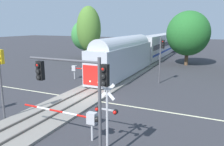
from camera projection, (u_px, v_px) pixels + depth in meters
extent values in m
plane|color=#333338|center=(80.00, 98.00, 21.62)|extent=(220.00, 220.00, 0.00)
cube|color=beige|center=(80.00, 98.00, 21.62)|extent=(44.00, 0.20, 0.01)
cube|color=gray|center=(80.00, 98.00, 21.61)|extent=(4.40, 80.00, 0.18)
cube|color=#56514C|center=(74.00, 95.00, 21.87)|extent=(0.10, 80.00, 0.14)
cube|color=#56514C|center=(87.00, 97.00, 21.28)|extent=(0.10, 80.00, 0.14)
cube|color=#B2B7C1|center=(124.00, 60.00, 31.11)|extent=(3.00, 16.70, 3.90)
cube|color=red|center=(94.00, 76.00, 23.79)|extent=(2.76, 0.08, 2.15)
cylinder|color=#B2B7C1|center=(124.00, 46.00, 30.73)|extent=(2.76, 15.03, 2.76)
sphere|color=#F4F2CC|center=(90.00, 81.00, 24.13)|extent=(0.24, 0.24, 0.24)
sphere|color=#F4F2CC|center=(98.00, 82.00, 23.72)|extent=(0.24, 0.24, 0.24)
cube|color=silver|center=(158.00, 45.00, 49.37)|extent=(3.00, 22.76, 4.60)
cube|color=black|center=(165.00, 44.00, 48.69)|extent=(0.04, 20.48, 0.90)
cube|color=#193899|center=(165.00, 51.00, 48.98)|extent=(0.04, 20.94, 0.36)
cube|color=silver|center=(176.00, 39.00, 70.39)|extent=(3.00, 22.76, 4.60)
cube|color=black|center=(181.00, 39.00, 69.71)|extent=(0.04, 20.48, 0.90)
cube|color=#193899|center=(181.00, 43.00, 70.01)|extent=(0.04, 20.94, 0.36)
cylinder|color=#B7B7BC|center=(92.00, 132.00, 13.63)|extent=(0.14, 0.14, 1.10)
cube|color=#B7B7BC|center=(92.00, 118.00, 13.44)|extent=(0.56, 0.40, 0.70)
sphere|color=black|center=(97.00, 119.00, 13.30)|extent=(0.36, 0.36, 0.36)
cylinder|color=red|center=(84.00, 117.00, 13.66)|extent=(1.06, 0.12, 0.13)
cylinder|color=white|center=(70.00, 114.00, 14.09)|extent=(1.06, 0.12, 0.13)
cylinder|color=red|center=(56.00, 111.00, 14.52)|extent=(1.06, 0.12, 0.13)
cylinder|color=white|center=(43.00, 108.00, 14.95)|extent=(1.06, 0.12, 0.13)
cylinder|color=red|center=(31.00, 106.00, 15.38)|extent=(1.06, 0.12, 0.13)
sphere|color=red|center=(26.00, 105.00, 15.60)|extent=(0.14, 0.14, 0.14)
cylinder|color=#B2B2B7|center=(107.00, 117.00, 12.54)|extent=(0.14, 0.14, 3.74)
cube|color=white|center=(107.00, 91.00, 12.21)|extent=(0.98, 0.05, 0.98)
cube|color=white|center=(107.00, 91.00, 12.21)|extent=(0.98, 0.05, 0.98)
cube|color=#B2B2B7|center=(107.00, 110.00, 12.44)|extent=(1.10, 0.08, 0.08)
cylinder|color=black|center=(98.00, 109.00, 12.58)|extent=(0.26, 0.18, 0.26)
cylinder|color=black|center=(115.00, 112.00, 12.13)|extent=(0.26, 0.18, 0.26)
sphere|color=red|center=(97.00, 109.00, 12.49)|extent=(0.20, 0.20, 0.20)
sphere|color=red|center=(115.00, 112.00, 12.04)|extent=(0.20, 0.20, 0.20)
cone|color=black|center=(107.00, 83.00, 12.13)|extent=(0.28, 0.28, 0.22)
cylinder|color=#B7B7BC|center=(74.00, 75.00, 29.39)|extent=(0.14, 0.14, 1.10)
cube|color=#B7B7BC|center=(74.00, 68.00, 29.20)|extent=(0.56, 0.40, 0.70)
sphere|color=black|center=(72.00, 68.00, 29.35)|extent=(0.36, 0.36, 0.36)
cylinder|color=red|center=(78.00, 68.00, 28.96)|extent=(1.19, 0.12, 0.16)
cylinder|color=white|center=(86.00, 69.00, 28.47)|extent=(1.19, 0.12, 0.16)
cylinder|color=red|center=(94.00, 69.00, 27.97)|extent=(1.19, 0.12, 0.16)
cylinder|color=white|center=(103.00, 70.00, 27.48)|extent=(1.19, 0.12, 0.16)
cylinder|color=red|center=(111.00, 70.00, 26.99)|extent=(1.19, 0.12, 0.16)
sphere|color=red|center=(116.00, 70.00, 26.74)|extent=(0.14, 0.14, 0.14)
cylinder|color=#4C4C51|center=(1.00, 84.00, 16.10)|extent=(0.16, 0.16, 5.56)
cube|color=gold|center=(1.00, 57.00, 15.57)|extent=(0.34, 0.26, 1.00)
sphere|color=#262626|center=(0.00, 62.00, 15.51)|extent=(0.20, 0.20, 0.20)
cylinder|color=#4C4C51|center=(100.00, 115.00, 10.60)|extent=(0.16, 0.16, 5.50)
cube|color=black|center=(105.00, 75.00, 10.08)|extent=(0.34, 0.26, 1.00)
sphere|color=red|center=(103.00, 69.00, 9.88)|extent=(0.20, 0.20, 0.20)
cylinder|color=black|center=(103.00, 69.00, 9.85)|extent=(0.24, 0.10, 0.24)
sphere|color=#262626|center=(103.00, 76.00, 9.94)|extent=(0.20, 0.20, 0.20)
cylinder|color=black|center=(103.00, 76.00, 9.92)|extent=(0.24, 0.10, 0.24)
sphere|color=#262626|center=(103.00, 83.00, 10.01)|extent=(0.20, 0.20, 0.20)
cylinder|color=black|center=(103.00, 83.00, 9.98)|extent=(0.24, 0.10, 0.24)
cylinder|color=#4C4C51|center=(62.00, 60.00, 10.91)|extent=(4.08, 0.12, 0.12)
cube|color=black|center=(40.00, 71.00, 11.63)|extent=(0.34, 0.26, 1.00)
sphere|color=red|center=(38.00, 65.00, 11.43)|extent=(0.20, 0.20, 0.20)
cylinder|color=black|center=(38.00, 65.00, 11.41)|extent=(0.24, 0.10, 0.24)
sphere|color=#262626|center=(38.00, 71.00, 11.50)|extent=(0.20, 0.20, 0.20)
cylinder|color=black|center=(38.00, 71.00, 11.47)|extent=(0.24, 0.10, 0.24)
sphere|color=#262626|center=(39.00, 77.00, 11.56)|extent=(0.20, 0.20, 0.20)
cylinder|color=black|center=(38.00, 77.00, 11.54)|extent=(0.24, 0.10, 0.24)
cylinder|color=#4C4C51|center=(160.00, 61.00, 26.74)|extent=(0.16, 0.16, 5.57)
cube|color=black|center=(163.00, 44.00, 26.22)|extent=(0.34, 0.26, 1.00)
sphere|color=red|center=(163.00, 41.00, 26.02)|extent=(0.20, 0.20, 0.20)
cylinder|color=black|center=(163.00, 41.00, 25.99)|extent=(0.24, 0.10, 0.24)
sphere|color=#262626|center=(163.00, 44.00, 26.08)|extent=(0.20, 0.20, 0.20)
cylinder|color=black|center=(163.00, 44.00, 26.06)|extent=(0.24, 0.10, 0.24)
sphere|color=#262626|center=(163.00, 47.00, 26.15)|extent=(0.20, 0.20, 0.20)
cylinder|color=black|center=(163.00, 47.00, 26.12)|extent=(0.24, 0.10, 0.24)
cylinder|color=brown|center=(186.00, 58.00, 39.56)|extent=(0.62, 0.62, 2.69)
ellipsoid|color=#236628|center=(188.00, 33.00, 38.68)|extent=(7.35, 7.35, 7.67)
cylinder|color=#4C3828|center=(89.00, 54.00, 41.82)|extent=(0.60, 0.60, 3.24)
ellipsoid|color=#4C7A2D|center=(89.00, 29.00, 40.85)|extent=(4.42, 4.42, 8.15)
cylinder|color=#4C3828|center=(85.00, 52.00, 47.56)|extent=(0.61, 0.61, 2.62)
ellipsoid|color=#38843D|center=(85.00, 35.00, 46.81)|extent=(5.50, 5.50, 6.16)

